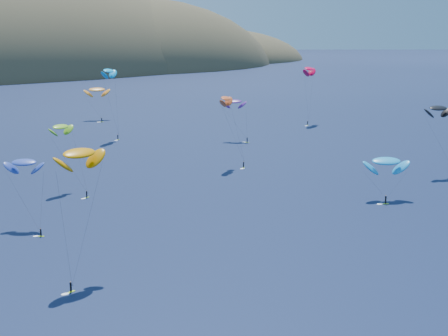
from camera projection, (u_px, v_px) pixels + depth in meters
name	position (u px, v px, depth m)	size (l,w,h in m)	color
kitesurfer_2	(79.00, 153.00, 107.56)	(11.16, 10.81, 24.74)	#A1DF18
kitesurfer_3	(61.00, 127.00, 164.42)	(8.54, 15.07, 19.23)	#A1DF18
kitesurfer_4	(109.00, 71.00, 235.45)	(10.38, 10.01, 28.73)	#A1DF18
kitesurfer_5	(386.00, 161.00, 157.67)	(12.47, 10.01, 12.88)	#A1DF18
kitesurfer_6	(234.00, 101.00, 235.17)	(9.57, 12.04, 17.21)	#A1DF18
kitesurfer_7	(438.00, 108.00, 181.76)	(9.75, 11.63, 22.08)	#A1DF18
kitesurfer_8	(309.00, 69.00, 272.90)	(11.81, 11.29, 26.94)	#A1DF18
kitesurfer_9	(226.00, 98.00, 191.07)	(8.82, 10.53, 23.49)	#A1DF18
kitesurfer_10	(24.00, 162.00, 135.98)	(9.18, 14.27, 16.56)	#A1DF18
kitesurfer_11	(97.00, 90.00, 285.98)	(12.29, 14.02, 16.83)	#A1DF18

